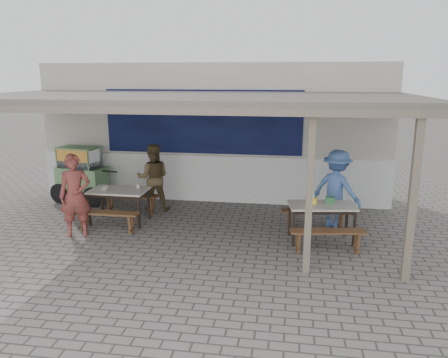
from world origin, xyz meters
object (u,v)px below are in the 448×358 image
object	(u,v)px
bench_right_wall	(315,215)
vendor_cart	(82,172)
table_left	(119,193)
bench_left_wall	(131,199)
donation_box	(330,200)
condiment_bowl	(104,188)
bench_right_street	(328,236)
patron_wall_side	(153,178)
tissue_box	(313,201)
patron_right_table	(337,189)
condiment_jar	(138,186)
table_right	(322,209)
patron_street_side	(75,196)
bench_left_street	(107,217)

from	to	relation	value
bench_right_wall	vendor_cart	size ratio (longest dim) A/B	0.76
table_left	bench_left_wall	xyz separation A→B (m)	(0.00, 0.67, -0.34)
donation_box	condiment_bowl	world-z (taller)	donation_box
bench_right_street	patron_wall_side	world-z (taller)	patron_wall_side
table_left	bench_right_wall	bearing A→B (deg)	2.28
table_left	tissue_box	distance (m)	4.20
tissue_box	patron_right_table	bearing A→B (deg)	58.93
donation_box	patron_wall_side	bearing A→B (deg)	162.06
table_left	condiment_jar	world-z (taller)	condiment_jar
tissue_box	condiment_jar	bearing A→B (deg)	170.19
table_right	condiment_jar	size ratio (longest dim) A/B	17.24
table_left	bench_left_wall	bearing A→B (deg)	90.00
bench_right_street	patron_street_side	world-z (taller)	patron_street_side
condiment_jar	donation_box	bearing A→B (deg)	-7.86
bench_left_street	tissue_box	world-z (taller)	tissue_box
tissue_box	condiment_bowl	xyz separation A→B (m)	(-4.50, 0.38, -0.03)
bench_left_street	patron_right_table	size ratio (longest dim) A/B	0.80
condiment_jar	patron_right_table	bearing A→B (deg)	2.56
condiment_jar	patron_street_side	bearing A→B (deg)	-127.68
bench_right_wall	patron_wall_side	world-z (taller)	patron_wall_side
bench_left_wall	patron_street_side	bearing A→B (deg)	-108.47
condiment_jar	condiment_bowl	size ratio (longest dim) A/B	0.41
tissue_box	bench_left_street	bearing A→B (deg)	-176.50
bench_right_street	donation_box	size ratio (longest dim) A/B	7.64
patron_wall_side	condiment_jar	distance (m)	0.74
bench_left_street	patron_wall_side	bearing A→B (deg)	74.11
bench_right_street	patron_street_side	distance (m)	5.00
table_right	bench_right_wall	xyz separation A→B (m)	(-0.09, 0.62, -0.33)
table_right	donation_box	size ratio (longest dim) A/B	7.41
patron_street_side	tissue_box	xyz separation A→B (m)	(4.72, 0.50, -0.04)
donation_box	bench_right_street	bearing A→B (deg)	-95.48
vendor_cart	tissue_box	size ratio (longest dim) A/B	16.13
bench_left_street	vendor_cart	xyz separation A→B (m)	(-1.56, 2.06, 0.44)
bench_left_wall	table_right	world-z (taller)	table_right
bench_right_wall	vendor_cart	xyz separation A→B (m)	(-5.82, 1.23, 0.44)
bench_left_wall	patron_wall_side	bearing A→B (deg)	32.85
tissue_box	condiment_bowl	bearing A→B (deg)	175.14
bench_right_street	tissue_box	xyz separation A→B (m)	(-0.25, 0.66, 0.47)
condiment_bowl	tissue_box	bearing A→B (deg)	-4.86
patron_street_side	condiment_bowl	distance (m)	0.91
tissue_box	donation_box	bearing A→B (deg)	15.30
vendor_cart	condiment_jar	xyz separation A→B (m)	(1.92, -1.15, 0.01)
bench_right_street	condiment_jar	size ratio (longest dim) A/B	17.76
vendor_cart	donation_box	xyz separation A→B (m)	(6.07, -1.72, 0.03)
bench_left_street	bench_right_wall	size ratio (longest dim) A/B	0.96
condiment_bowl	condiment_jar	bearing A→B (deg)	22.27
table_right	patron_right_table	xyz separation A→B (m)	(0.35, 0.90, 0.17)
vendor_cart	patron_right_table	xyz separation A→B (m)	(6.26, -0.95, 0.06)
bench_right_street	bench_right_wall	size ratio (longest dim) A/B	1.00
bench_right_wall	condiment_jar	world-z (taller)	condiment_jar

